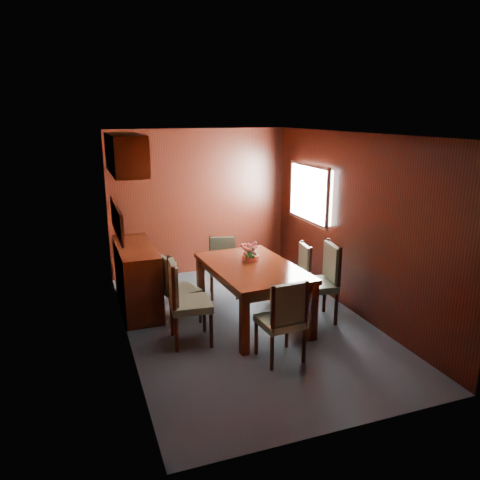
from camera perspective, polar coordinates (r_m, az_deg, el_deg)
name	(u,v)px	position (r m, az deg, el deg)	size (l,w,h in m)	color
ground	(247,323)	(6.15, 0.90, -10.14)	(4.50, 4.50, 0.00)	#343C46
room_shell	(231,195)	(5.92, -1.13, 5.47)	(3.06, 4.52, 2.41)	black
sideboard	(137,277)	(6.61, -12.46, -4.45)	(0.48, 1.40, 0.90)	#331006
dining_table	(252,273)	(5.97, 1.51, -4.09)	(1.12, 1.70, 0.77)	#331006
chair_left_near	(184,298)	(5.49, -6.89, -6.98)	(0.50, 0.52, 1.02)	black
chair_left_far	(176,286)	(6.05, -7.85, -5.57)	(0.51, 0.52, 0.90)	black
chair_right_near	(322,278)	(6.16, 10.01, -4.54)	(0.55, 0.56, 1.04)	black
chair_right_far	(298,270)	(6.70, 7.08, -3.67)	(0.44, 0.46, 0.86)	black
chair_head	(284,317)	(5.09, 5.35, -9.27)	(0.48, 0.46, 0.95)	black
chair_foot	(223,263)	(6.93, -2.04, -2.83)	(0.50, 0.49, 0.88)	black
flower_centerpiece	(251,251)	(6.12, 1.30, -1.41)	(0.24, 0.24, 0.24)	#CB593E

